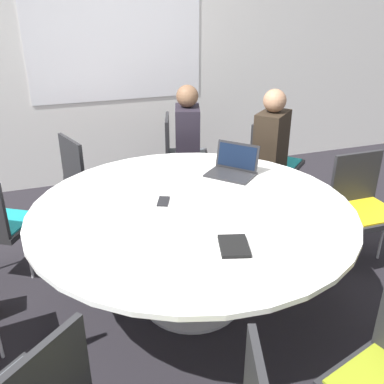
{
  "coord_description": "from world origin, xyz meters",
  "views": [
    {
      "loc": [
        -0.78,
        -2.25,
        1.92
      ],
      "look_at": [
        0.0,
        0.0,
        0.82
      ],
      "focal_mm": 40.0,
      "sensor_mm": 36.0,
      "label": 1
    }
  ],
  "objects_px": {
    "chair_1": "(180,150)",
    "chair_9": "(364,201)",
    "chair_2": "(88,174)",
    "person_1": "(189,139)",
    "person_0": "(273,145)",
    "spiral_notebook": "(234,246)",
    "chair_0": "(271,156)",
    "laptop": "(233,167)",
    "cell_phone": "(163,201)"
  },
  "relations": [
    {
      "from": "chair_1",
      "to": "chair_9",
      "type": "height_order",
      "value": "same"
    },
    {
      "from": "chair_2",
      "to": "person_1",
      "type": "height_order",
      "value": "person_1"
    },
    {
      "from": "person_0",
      "to": "person_1",
      "type": "xyz_separation_m",
      "value": [
        -0.65,
        0.43,
        0.0
      ]
    },
    {
      "from": "person_1",
      "to": "spiral_notebook",
      "type": "height_order",
      "value": "person_1"
    },
    {
      "from": "person_1",
      "to": "chair_0",
      "type": "bearing_deg",
      "value": 92.55
    },
    {
      "from": "chair_0",
      "to": "laptop",
      "type": "xyz_separation_m",
      "value": [
        -0.76,
        -0.77,
        0.27
      ]
    },
    {
      "from": "chair_1",
      "to": "chair_2",
      "type": "height_order",
      "value": "same"
    },
    {
      "from": "chair_1",
      "to": "person_0",
      "type": "distance_m",
      "value": 0.96
    },
    {
      "from": "person_0",
      "to": "spiral_notebook",
      "type": "xyz_separation_m",
      "value": [
        -1.05,
        -1.48,
        0.03
      ]
    },
    {
      "from": "person_1",
      "to": "spiral_notebook",
      "type": "relative_size",
      "value": 4.93
    },
    {
      "from": "person_1",
      "to": "cell_phone",
      "type": "height_order",
      "value": "person_1"
    },
    {
      "from": "chair_1",
      "to": "cell_phone",
      "type": "height_order",
      "value": "chair_1"
    },
    {
      "from": "chair_9",
      "to": "spiral_notebook",
      "type": "relative_size",
      "value": 3.49
    },
    {
      "from": "chair_0",
      "to": "person_0",
      "type": "xyz_separation_m",
      "value": [
        -0.12,
        -0.22,
        0.2
      ]
    },
    {
      "from": "person_1",
      "to": "laptop",
      "type": "relative_size",
      "value": 2.87
    },
    {
      "from": "chair_2",
      "to": "chair_9",
      "type": "height_order",
      "value": "same"
    },
    {
      "from": "chair_1",
      "to": "laptop",
      "type": "xyz_separation_m",
      "value": [
        0.02,
        -1.23,
        0.27
      ]
    },
    {
      "from": "chair_1",
      "to": "chair_2",
      "type": "relative_size",
      "value": 1.0
    },
    {
      "from": "chair_1",
      "to": "chair_9",
      "type": "relative_size",
      "value": 1.0
    },
    {
      "from": "chair_0",
      "to": "laptop",
      "type": "bearing_deg",
      "value": 3.6
    },
    {
      "from": "chair_0",
      "to": "chair_9",
      "type": "xyz_separation_m",
      "value": [
        0.18,
        -1.11,
        0.0
      ]
    },
    {
      "from": "person_0",
      "to": "laptop",
      "type": "xyz_separation_m",
      "value": [
        -0.63,
        -0.55,
        0.07
      ]
    },
    {
      "from": "chair_0",
      "to": "chair_9",
      "type": "relative_size",
      "value": 1.0
    },
    {
      "from": "person_0",
      "to": "spiral_notebook",
      "type": "bearing_deg",
      "value": 12.98
    },
    {
      "from": "chair_1",
      "to": "cell_phone",
      "type": "distance_m",
      "value": 1.65
    },
    {
      "from": "chair_2",
      "to": "person_0",
      "type": "relative_size",
      "value": 0.71
    },
    {
      "from": "cell_phone",
      "to": "spiral_notebook",
      "type": "bearing_deg",
      "value": -72.83
    },
    {
      "from": "chair_9",
      "to": "person_0",
      "type": "height_order",
      "value": "person_0"
    },
    {
      "from": "person_1",
      "to": "laptop",
      "type": "bearing_deg",
      "value": 18.19
    },
    {
      "from": "person_1",
      "to": "cell_phone",
      "type": "xyz_separation_m",
      "value": [
        -0.6,
        -1.26,
        0.03
      ]
    },
    {
      "from": "person_0",
      "to": "laptop",
      "type": "distance_m",
      "value": 0.84
    },
    {
      "from": "person_1",
      "to": "chair_1",
      "type": "bearing_deg",
      "value": -161.02
    },
    {
      "from": "person_0",
      "to": "chair_1",
      "type": "bearing_deg",
      "value": -87.95
    },
    {
      "from": "chair_0",
      "to": "person_0",
      "type": "distance_m",
      "value": 0.32
    },
    {
      "from": "chair_9",
      "to": "cell_phone",
      "type": "height_order",
      "value": "chair_9"
    },
    {
      "from": "person_0",
      "to": "cell_phone",
      "type": "distance_m",
      "value": 1.5
    },
    {
      "from": "person_0",
      "to": "chair_2",
      "type": "bearing_deg",
      "value": -53.85
    },
    {
      "from": "chair_2",
      "to": "laptop",
      "type": "relative_size",
      "value": 2.04
    },
    {
      "from": "person_1",
      "to": "person_0",
      "type": "bearing_deg",
      "value": 74.03
    },
    {
      "from": "chair_2",
      "to": "laptop",
      "type": "bearing_deg",
      "value": 29.01
    },
    {
      "from": "chair_0",
      "to": "spiral_notebook",
      "type": "bearing_deg",
      "value": 13.72
    },
    {
      "from": "person_1",
      "to": "cell_phone",
      "type": "distance_m",
      "value": 1.4
    },
    {
      "from": "cell_phone",
      "to": "chair_2",
      "type": "bearing_deg",
      "value": 106.81
    },
    {
      "from": "chair_9",
      "to": "cell_phone",
      "type": "relative_size",
      "value": 5.45
    },
    {
      "from": "spiral_notebook",
      "to": "cell_phone",
      "type": "distance_m",
      "value": 0.68
    },
    {
      "from": "chair_9",
      "to": "laptop",
      "type": "distance_m",
      "value": 1.03
    },
    {
      "from": "chair_2",
      "to": "spiral_notebook",
      "type": "bearing_deg",
      "value": -1.53
    },
    {
      "from": "chair_2",
      "to": "chair_9",
      "type": "bearing_deg",
      "value": 38.55
    },
    {
      "from": "cell_phone",
      "to": "person_1",
      "type": "bearing_deg",
      "value": 64.43
    },
    {
      "from": "chair_0",
      "to": "chair_2",
      "type": "relative_size",
      "value": 1.0
    }
  ]
}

